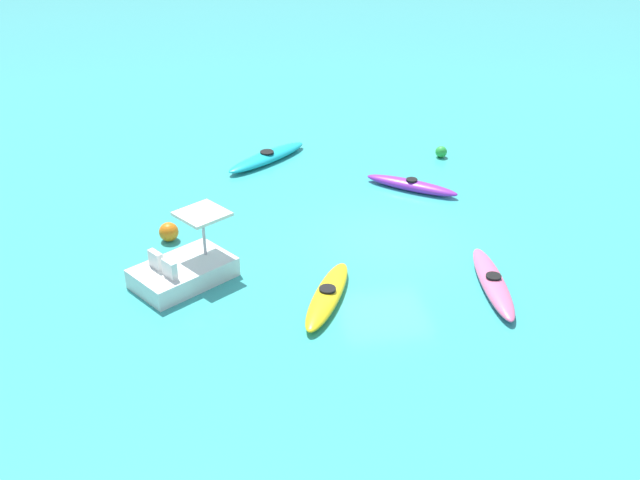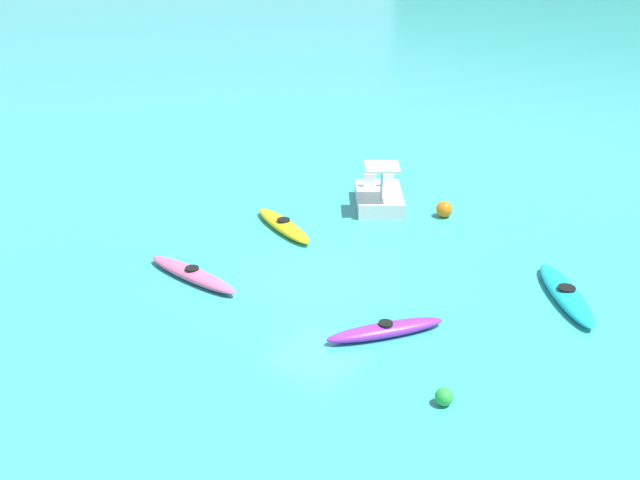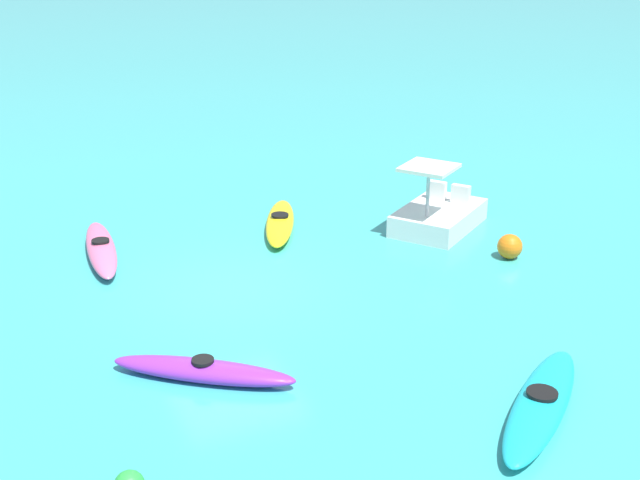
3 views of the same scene
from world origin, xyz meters
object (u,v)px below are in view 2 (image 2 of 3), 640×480
object	(u,v)px
kayak_yellow	(284,225)
buoy_orange	(444,209)
kayak_purple	(385,330)
kayak_cyan	(566,294)
pedal_boat_white	(379,197)
buoy_green	(444,397)
kayak_pink	(192,274)

from	to	relation	value
kayak_yellow	buoy_orange	bearing A→B (deg)	46.34
kayak_purple	buoy_orange	world-z (taller)	buoy_orange
kayak_purple	buoy_orange	xyz separation A→B (m)	(-2.19, 7.42, 0.10)
kayak_purple	buoy_orange	distance (m)	7.74
kayak_cyan	buoy_orange	distance (m)	6.05
kayak_purple	pedal_boat_white	bearing A→B (deg)	122.09
kayak_purple	buoy_green	xyz separation A→B (m)	(2.45, -1.70, 0.04)
kayak_cyan	buoy_orange	bearing A→B (deg)	148.53
kayak_cyan	kayak_pink	world-z (taller)	same
kayak_yellow	kayak_purple	bearing A→B (deg)	-31.80
kayak_pink	kayak_yellow	size ratio (longest dim) A/B	1.10
kayak_cyan	pedal_boat_white	xyz separation A→B (m)	(-7.36, 2.73, 0.17)
buoy_green	buoy_orange	world-z (taller)	buoy_orange
kayak_cyan	buoy_green	world-z (taller)	buoy_green
kayak_purple	kayak_yellow	distance (m)	6.85
kayak_purple	buoy_green	world-z (taller)	buoy_green
kayak_yellow	buoy_orange	world-z (taller)	buoy_orange
buoy_orange	buoy_green	bearing A→B (deg)	-63.06
kayak_cyan	buoy_orange	world-z (taller)	buoy_orange
kayak_purple	kayak_yellow	world-z (taller)	same
kayak_pink	kayak_purple	bearing A→B (deg)	4.76
buoy_green	kayak_purple	bearing A→B (deg)	145.13
kayak_cyan	pedal_boat_white	distance (m)	7.85
kayak_yellow	buoy_green	world-z (taller)	buoy_green
kayak_yellow	buoy_orange	xyz separation A→B (m)	(3.63, 3.81, 0.10)
kayak_purple	buoy_green	bearing A→B (deg)	-34.87
buoy_orange	kayak_pink	bearing A→B (deg)	-114.96
pedal_boat_white	buoy_orange	size ratio (longest dim) A/B	5.31
pedal_boat_white	buoy_green	size ratio (longest dim) A/B	7.12
buoy_orange	pedal_boat_white	bearing A→B (deg)	-169.01
kayak_purple	kayak_pink	size ratio (longest dim) A/B	0.82
kayak_cyan	kayak_yellow	size ratio (longest dim) A/B	1.02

